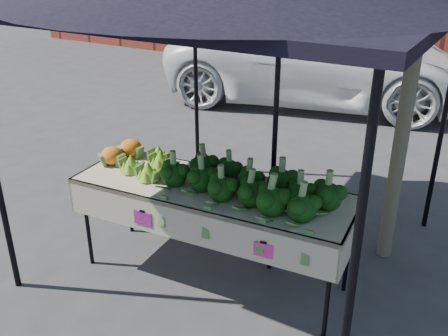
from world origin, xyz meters
TOP-DOWN VIEW (x-y plane):
  - ground at (0.00, 0.00)m, footprint 90.00×90.00m
  - table at (0.01, 0.00)m, footprint 2.46×0.99m
  - canopy at (0.04, 0.46)m, footprint 3.16×3.16m
  - broccoli_heap at (0.33, 0.03)m, footprint 1.49×0.59m
  - romanesco_cluster at (-0.66, 0.04)m, footprint 0.45×0.59m
  - cauliflower_pair at (-1.03, 0.07)m, footprint 0.25×0.45m
  - street_tree at (1.25, 1.15)m, footprint 1.92×1.92m

SIDE VIEW (x-z plane):
  - ground at x=0.00m, z-range 0.00..0.00m
  - table at x=0.01m, z-range 0.00..0.90m
  - cauliflower_pair at x=-1.03m, z-range 0.90..1.10m
  - romanesco_cluster at x=-0.66m, z-range 0.90..1.12m
  - broccoli_heap at x=0.33m, z-range 0.90..1.18m
  - canopy at x=0.04m, z-range 0.00..2.74m
  - street_tree at x=1.25m, z-range 0.00..3.79m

